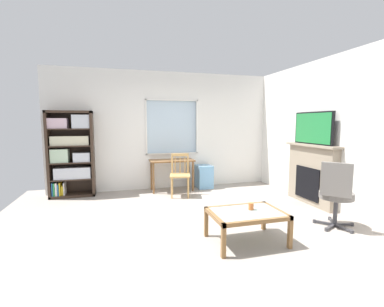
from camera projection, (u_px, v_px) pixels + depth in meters
name	position (u px, v px, depth m)	size (l,w,h in m)	color
ground	(193.00, 225.00, 4.11)	(6.19, 6.04, 0.02)	#9E9389
wall_back_with_window	(163.00, 131.00, 6.36)	(5.19, 0.15, 2.73)	white
wall_right	(339.00, 134.00, 4.67)	(0.12, 5.24, 2.73)	white
bookshelf	(71.00, 152.00, 5.63)	(0.90, 0.38, 1.80)	#38281E
desk_under_window	(172.00, 165.00, 6.15)	(1.00, 0.48, 0.71)	brown
wooden_chair	(180.00, 174.00, 5.69)	(0.50, 0.49, 0.90)	tan
plastic_drawer_unit	(204.00, 176.00, 6.45)	(0.35, 0.40, 0.54)	#72ADDB
fireplace	(312.00, 174.00, 5.14)	(0.26, 1.27, 1.15)	gray
tv	(313.00, 128.00, 5.04)	(0.06, 0.98, 0.61)	black
office_chair	(336.00, 192.00, 3.92)	(0.63, 0.59, 1.00)	slate
coffee_table	(246.00, 216.00, 3.49)	(0.94, 0.67, 0.41)	#8C9E99
sippy_cup	(251.00, 206.00, 3.55)	(0.07, 0.07, 0.09)	orange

